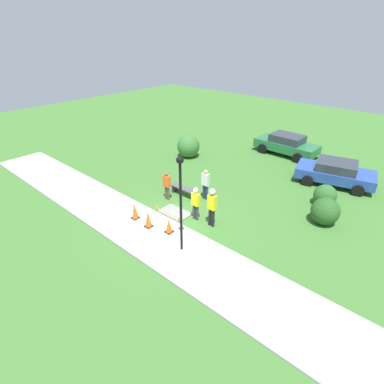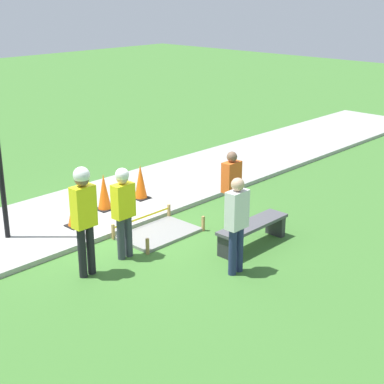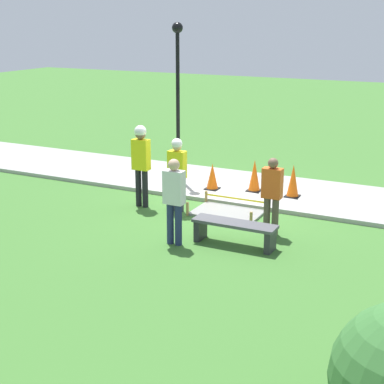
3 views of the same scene
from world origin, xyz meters
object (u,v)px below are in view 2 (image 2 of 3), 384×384
(traffic_cone_near_patch, at_px, (141,182))
(worker_supervisor, at_px, (123,206))
(park_bench, at_px, (253,230))
(worker_assistant, at_px, (84,211))
(traffic_cone_far_patch, at_px, (104,192))
(bystander_in_gray_shirt, at_px, (237,220))
(traffic_cone_sidewalk_edge, at_px, (74,211))
(bystander_in_orange_shirt, at_px, (231,185))

(traffic_cone_near_patch, distance_m, worker_supervisor, 2.95)
(park_bench, bearing_deg, worker_assistant, -24.41)
(traffic_cone_far_patch, distance_m, worker_supervisor, 2.36)
(traffic_cone_far_patch, distance_m, park_bench, 3.51)
(worker_assistant, height_order, bystander_in_gray_shirt, worker_assistant)
(traffic_cone_near_patch, distance_m, traffic_cone_sidewalk_edge, 2.05)
(park_bench, bearing_deg, traffic_cone_sidewalk_edge, -58.57)
(park_bench, relative_size, bystander_in_orange_shirt, 1.04)
(park_bench, bearing_deg, bystander_in_orange_shirt, -115.46)
(bystander_in_gray_shirt, bearing_deg, park_bench, -156.41)
(traffic_cone_far_patch, distance_m, bystander_in_orange_shirt, 2.83)
(worker_assistant, bearing_deg, traffic_cone_near_patch, -146.36)
(worker_supervisor, bearing_deg, traffic_cone_far_patch, -119.34)
(park_bench, relative_size, worker_assistant, 0.86)
(worker_supervisor, relative_size, bystander_in_orange_shirt, 1.06)
(traffic_cone_far_patch, bearing_deg, worker_supervisor, 60.66)
(traffic_cone_sidewalk_edge, bearing_deg, traffic_cone_near_patch, -172.47)
(traffic_cone_near_patch, bearing_deg, worker_assistant, 33.64)
(traffic_cone_near_patch, relative_size, worker_assistant, 0.41)
(traffic_cone_near_patch, height_order, traffic_cone_sidewalk_edge, traffic_cone_near_patch)
(traffic_cone_far_patch, xyz_separation_m, park_bench, (-0.87, 3.39, -0.16))
(traffic_cone_far_patch, distance_m, traffic_cone_sidewalk_edge, 1.06)
(worker_supervisor, bearing_deg, worker_assistant, 4.36)
(bystander_in_gray_shirt, bearing_deg, worker_supervisor, -63.79)
(traffic_cone_far_patch, distance_m, worker_assistant, 2.99)
(traffic_cone_far_patch, bearing_deg, traffic_cone_sidewalk_edge, 17.39)
(traffic_cone_sidewalk_edge, relative_size, bystander_in_orange_shirt, 0.41)
(park_bench, distance_m, bystander_in_gray_shirt, 1.34)
(traffic_cone_near_patch, height_order, park_bench, traffic_cone_near_patch)
(traffic_cone_near_patch, relative_size, traffic_cone_sidewalk_edge, 1.20)
(park_bench, height_order, worker_assistant, worker_assistant)
(worker_assistant, xyz_separation_m, bystander_in_gray_shirt, (-1.82, 1.79, -0.21))
(traffic_cone_near_patch, bearing_deg, bystander_in_orange_shirt, 96.64)
(worker_supervisor, height_order, worker_assistant, worker_assistant)
(park_bench, xyz_separation_m, worker_assistant, (2.90, -1.32, 0.85))
(traffic_cone_far_patch, relative_size, worker_assistant, 0.41)
(worker_supervisor, distance_m, bystander_in_orange_shirt, 2.48)
(worker_assistant, bearing_deg, bystander_in_orange_shirt, 173.00)
(park_bench, height_order, worker_supervisor, worker_supervisor)
(traffic_cone_far_patch, xyz_separation_m, bystander_in_orange_shirt, (-1.30, 2.49, 0.41))
(traffic_cone_near_patch, distance_m, traffic_cone_far_patch, 1.02)
(bystander_in_orange_shirt, xyz_separation_m, bystander_in_gray_shirt, (1.51, 1.38, 0.07))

